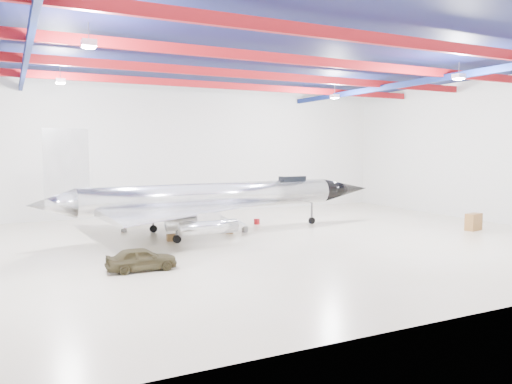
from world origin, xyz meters
TOP-DOWN VIEW (x-y plane):
  - floor at (0.00, 0.00)m, footprint 40.00×40.00m
  - wall_back at (0.00, 15.00)m, footprint 40.00×0.00m
  - wall_right at (20.00, 0.00)m, footprint 0.00×30.00m
  - ceiling at (0.00, 0.00)m, footprint 40.00×40.00m
  - ceiling_structure at (0.00, 0.00)m, footprint 39.50×29.50m
  - jet_aircraft at (-0.80, 4.26)m, footprint 24.86×15.00m
  - jeep at (-7.64, -3.89)m, footprint 3.26×1.40m
  - desk at (15.62, -2.68)m, footprint 1.39×0.90m
  - crate_ply at (-4.22, 2.68)m, footprint 0.63×0.52m
  - toolbox_red at (-2.13, 9.55)m, footprint 0.48×0.44m
  - engine_drum at (1.16, 3.67)m, footprint 0.58×0.58m
  - parts_bin at (0.29, 5.39)m, footprint 0.69×0.63m
  - crate_small at (-6.17, 7.33)m, footprint 0.40×0.37m
  - tool_chest at (3.44, 6.44)m, footprint 0.57×0.57m
  - oil_barrel at (-0.01, 3.56)m, footprint 0.62×0.56m
  - spares_box at (0.75, 9.48)m, footprint 0.55×0.55m

SIDE VIEW (x-z plane):
  - floor at x=0.00m, z-range 0.00..0.00m
  - crate_small at x=-6.17m, z-range 0.00..0.23m
  - toolbox_red at x=-2.13m, z-range 0.00..0.27m
  - oil_barrel at x=-0.01m, z-range 0.00..0.35m
  - spares_box at x=0.75m, z-range 0.00..0.39m
  - parts_bin at x=0.29m, z-range 0.00..0.39m
  - engine_drum at x=1.16m, z-range 0.00..0.39m
  - tool_chest at x=3.44m, z-range 0.00..0.40m
  - crate_ply at x=-4.22m, z-range 0.00..0.41m
  - jeep at x=-7.64m, z-range 0.00..1.10m
  - desk at x=15.62m, z-range 0.00..1.17m
  - jet_aircraft at x=-0.80m, z-range -1.17..5.61m
  - wall_back at x=0.00m, z-range -14.50..25.50m
  - wall_right at x=20.00m, z-range -9.50..20.50m
  - ceiling_structure at x=0.00m, z-range 9.79..10.86m
  - ceiling at x=0.00m, z-range 11.00..11.00m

